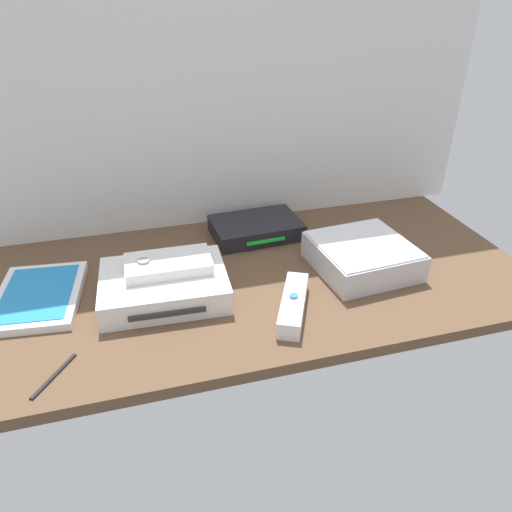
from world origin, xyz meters
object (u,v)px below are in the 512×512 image
object	(u,v)px
game_case	(38,296)
stylus_pen	(54,375)
game_console	(164,285)
remote_wand	(293,304)
mini_computer	(362,256)
network_router	(256,228)
remote_classic_pad	(168,264)

from	to	relation	value
game_case	stylus_pen	distance (cm)	20.17
game_case	game_console	bearing A→B (deg)	-6.52
remote_wand	mini_computer	bearing A→B (deg)	55.06
network_router	game_case	bearing A→B (deg)	-166.41
network_router	remote_classic_pad	size ratio (longest dim) A/B	1.29
mini_computer	remote_classic_pad	xyz separation A→B (cm)	(-35.36, 1.94, 2.77)
game_console	stylus_pen	size ratio (longest dim) A/B	2.41
network_router	stylus_pen	bearing A→B (deg)	-142.72
remote_wand	remote_classic_pad	bearing A→B (deg)	173.40
game_console	network_router	distance (cm)	27.23
game_case	remote_classic_pad	bearing A→B (deg)	-2.35
game_console	remote_classic_pad	bearing A→B (deg)	53.21
network_router	game_console	bearing A→B (deg)	-143.87
network_router	remote_wand	distance (cm)	27.56
game_case	stylus_pen	bearing A→B (deg)	-73.00
game_console	game_case	distance (cm)	21.31
game_case	remote_classic_pad	size ratio (longest dim) A/B	1.40
mini_computer	remote_classic_pad	size ratio (longest dim) A/B	1.27
mini_computer	remote_wand	xyz separation A→B (cm)	(-16.86, -9.61, -1.13)
remote_wand	stylus_pen	size ratio (longest dim) A/B	1.66
game_console	stylus_pen	world-z (taller)	game_console
game_console	game_case	bearing A→B (deg)	170.13
stylus_pen	game_case	bearing A→B (deg)	101.24
remote_classic_pad	stylus_pen	bearing A→B (deg)	-136.39
game_console	network_router	world-z (taller)	game_console
game_case	remote_classic_pad	distance (cm)	22.62
mini_computer	network_router	world-z (taller)	mini_computer
game_console	remote_wand	world-z (taller)	game_console
game_case	remote_wand	bearing A→B (deg)	-14.19
mini_computer	remote_wand	bearing A→B (deg)	-150.31
stylus_pen	game_console	bearing A→B (deg)	42.17
game_console	mini_computer	bearing A→B (deg)	1.56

